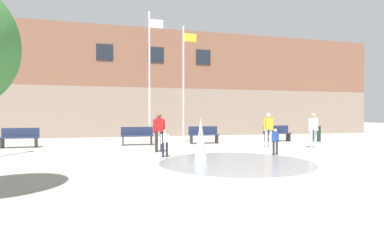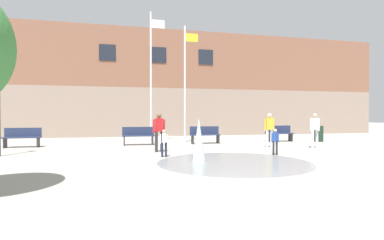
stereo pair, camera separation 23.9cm
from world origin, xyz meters
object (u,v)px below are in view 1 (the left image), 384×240
(park_bench_under_left_flagpole, at_px, (204,134))
(adult_near_bench, at_px, (313,128))
(park_bench_far_right, at_px, (277,133))
(child_in_fountain, at_px, (165,141))
(teen_by_trashcan, at_px, (268,127))
(flagpole_left, at_px, (150,73))
(park_bench_left_of_flagpoles, at_px, (137,136))
(trash_can, at_px, (316,134))
(adult_watching, at_px, (159,129))
(park_bench_far_left, at_px, (20,137))
(flagpole_right, at_px, (184,80))
(child_running, at_px, (275,140))

(park_bench_under_left_flagpole, xyz_separation_m, adult_near_bench, (4.24, -3.35, 0.45))
(park_bench_far_right, xyz_separation_m, child_in_fountain, (-7.32, -4.87, 0.10))
(teen_by_trashcan, height_order, flagpole_left, flagpole_left)
(park_bench_far_right, height_order, adult_near_bench, adult_near_bench)
(adult_near_bench, bearing_deg, flagpole_left, 41.43)
(flagpole_left, bearing_deg, teen_by_trashcan, -36.38)
(park_bench_left_of_flagpoles, bearing_deg, trash_can, -2.15)
(park_bench_under_left_flagpole, relative_size, adult_watching, 1.01)
(park_bench_far_left, xyz_separation_m, park_bench_left_of_flagpoles, (5.34, -0.10, 0.00))
(trash_can, bearing_deg, adult_watching, -163.69)
(adult_watching, relative_size, trash_can, 1.77)
(park_bench_under_left_flagpole, relative_size, child_in_fountain, 1.62)
(park_bench_under_left_flagpole, xyz_separation_m, teen_by_trashcan, (2.33, -2.67, 0.45))
(flagpole_right, relative_size, trash_can, 7.19)
(child_running, xyz_separation_m, adult_near_bench, (2.96, 1.75, 0.35))
(child_running, bearing_deg, park_bench_under_left_flagpole, -108.74)
(child_in_fountain, height_order, adult_near_bench, adult_near_bench)
(park_bench_far_right, relative_size, flagpole_left, 0.23)
(flagpole_left, bearing_deg, park_bench_far_left, -171.56)
(child_in_fountain, distance_m, flagpole_left, 6.55)
(child_running, relative_size, flagpole_right, 0.15)
(park_bench_far_right, xyz_separation_m, flagpole_right, (-5.30, 0.83, 2.99))
(park_bench_far_right, relative_size, child_in_fountain, 1.62)
(trash_can, bearing_deg, flagpole_left, 171.57)
(child_running, relative_size, trash_can, 1.10)
(adult_watching, distance_m, child_running, 4.59)
(child_running, bearing_deg, teen_by_trashcan, -146.30)
(child_running, bearing_deg, park_bench_left_of_flagpoles, -80.03)
(adult_watching, xyz_separation_m, adult_near_bench, (7.08, -0.25, 0.00))
(child_running, xyz_separation_m, flagpole_left, (-4.00, 6.15, 3.21))
(park_bench_far_right, bearing_deg, adult_watching, -155.55)
(park_bench_far_right, bearing_deg, park_bench_under_left_flagpole, -177.17)
(child_in_fountain, bearing_deg, park_bench_under_left_flagpole, -20.55)
(park_bench_under_left_flagpole, relative_size, park_bench_far_right, 1.00)
(trash_can, bearing_deg, park_bench_far_right, 165.70)
(child_running, bearing_deg, child_in_fountain, -38.97)
(teen_by_trashcan, height_order, child_running, teen_by_trashcan)
(adult_watching, bearing_deg, park_bench_far_right, 98.76)
(park_bench_far_right, bearing_deg, trash_can, -14.30)
(park_bench_left_of_flagpoles, xyz_separation_m, child_in_fountain, (0.63, -4.70, 0.10))
(park_bench_left_of_flagpoles, bearing_deg, child_in_fountain, -82.32)
(park_bench_under_left_flagpole, height_order, flagpole_right, flagpole_right)
(park_bench_far_left, xyz_separation_m, adult_watching, (5.99, -3.25, 0.45))
(adult_near_bench, distance_m, trash_can, 3.88)
(park_bench_under_left_flagpole, bearing_deg, flagpole_right, 128.17)
(child_running, bearing_deg, adult_near_bench, 177.74)
(park_bench_left_of_flagpoles, relative_size, flagpole_left, 0.23)
(adult_watching, bearing_deg, flagpole_left, 162.67)
(flagpole_left, relative_size, flagpole_right, 1.10)
(teen_by_trashcan, bearing_deg, flagpole_left, -35.58)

